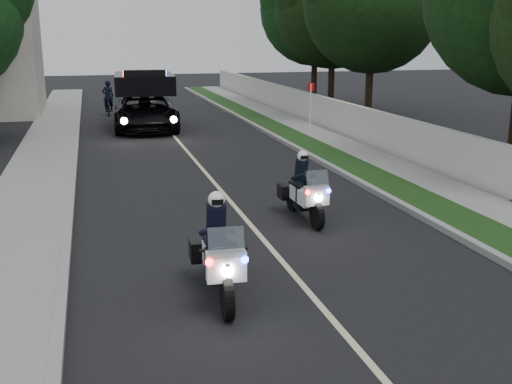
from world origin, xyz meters
TOP-DOWN VIEW (x-y plane):
  - ground at (0.00, 0.00)m, footprint 120.00×120.00m
  - curb_right at (4.10, 10.00)m, footprint 0.20×60.00m
  - grass_verge at (4.80, 10.00)m, footprint 1.20×60.00m
  - sidewalk_right at (6.10, 10.00)m, footprint 1.40×60.00m
  - property_wall at (7.10, 10.00)m, footprint 0.22×60.00m
  - curb_left at (-4.10, 10.00)m, footprint 0.20×60.00m
  - sidewalk_left at (-5.20, 10.00)m, footprint 2.00×60.00m
  - lane_marking at (0.00, 10.00)m, footprint 0.12×50.00m
  - police_moto_left at (-1.52, -0.71)m, footprint 0.87×2.16m
  - police_moto_right at (1.35, 3.11)m, footprint 0.74×1.97m
  - police_suv at (-0.98, 18.74)m, footprint 3.15×6.29m
  - bicycle at (-2.50, 24.32)m, footprint 0.59×1.62m
  - cyclist at (-2.50, 24.32)m, footprint 0.65×0.47m
  - sign_post at (6.00, 15.52)m, footprint 0.41×0.41m
  - tree_right_b at (9.99, 6.90)m, footprint 7.83×7.83m
  - tree_right_c at (9.99, 18.02)m, footprint 8.83×8.83m
  - tree_right_d at (10.04, 25.99)m, footprint 7.82×7.82m
  - tree_right_e at (10.09, 23.28)m, footprint 7.37×7.37m

SIDE VIEW (x-z plane):
  - ground at x=0.00m, z-range 0.00..0.00m
  - police_moto_left at x=-1.52m, z-range -0.90..0.90m
  - police_moto_right at x=1.35m, z-range -0.83..0.83m
  - police_suv at x=-0.98m, z-range -1.50..1.50m
  - bicycle at x=-2.50m, z-range -0.42..0.42m
  - cyclist at x=-2.50m, z-range -0.84..0.84m
  - sign_post at x=6.00m, z-range -1.16..1.16m
  - tree_right_b at x=9.99m, z-range -5.43..5.43m
  - tree_right_c at x=9.99m, z-range -5.61..5.61m
  - tree_right_d at x=10.04m, z-range -5.60..5.60m
  - tree_right_e at x=10.09m, z-range -5.51..5.51m
  - lane_marking at x=0.00m, z-range 0.00..0.01m
  - curb_right at x=4.10m, z-range 0.00..0.15m
  - curb_left at x=-4.10m, z-range 0.00..0.15m
  - grass_verge at x=4.80m, z-range 0.00..0.16m
  - sidewalk_right at x=6.10m, z-range 0.00..0.16m
  - sidewalk_left at x=-5.20m, z-range 0.00..0.16m
  - property_wall at x=7.10m, z-range 0.00..1.50m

